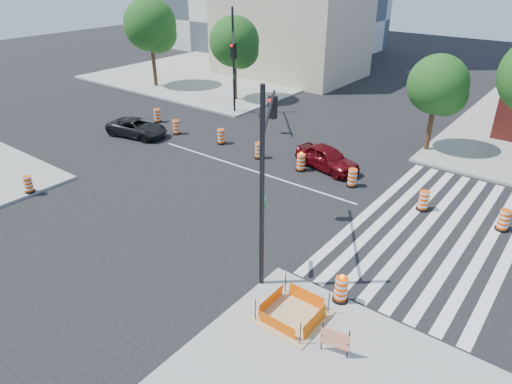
# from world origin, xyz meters

# --- Properties ---
(ground) EXTENTS (120.00, 120.00, 0.00)m
(ground) POSITION_xyz_m (0.00, 0.00, 0.00)
(ground) COLOR black
(ground) RESTS_ON ground
(sidewalk_nw) EXTENTS (22.00, 22.00, 0.15)m
(sidewalk_nw) POSITION_xyz_m (-18.00, 18.00, 0.07)
(sidewalk_nw) COLOR gray
(sidewalk_nw) RESTS_ON ground
(crosswalk_east) EXTENTS (6.75, 13.50, 0.01)m
(crosswalk_east) POSITION_xyz_m (10.95, 0.00, 0.01)
(crosswalk_east) COLOR silver
(crosswalk_east) RESTS_ON ground
(lane_centerline) EXTENTS (14.00, 0.12, 0.01)m
(lane_centerline) POSITION_xyz_m (0.00, 0.00, 0.01)
(lane_centerline) COLOR silver
(lane_centerline) RESTS_ON ground
(excavation_pit) EXTENTS (2.20, 2.20, 0.90)m
(excavation_pit) POSITION_xyz_m (9.00, -9.00, 0.22)
(excavation_pit) COLOR tan
(excavation_pit) RESTS_ON ground
(beige_midrise) EXTENTS (14.00, 10.00, 10.00)m
(beige_midrise) POSITION_xyz_m (-12.00, 22.00, 5.00)
(beige_midrise) COLOR #B5AB8A
(beige_midrise) RESTS_ON ground
(red_coupe) EXTENTS (4.38, 2.51, 1.40)m
(red_coupe) POSITION_xyz_m (3.53, 2.91, 0.70)
(red_coupe) COLOR #51060C
(red_coupe) RESTS_ON ground
(dark_suv) EXTENTS (4.72, 2.86, 1.23)m
(dark_suv) POSITION_xyz_m (-9.82, -0.30, 0.61)
(dark_suv) COLOR black
(dark_suv) RESTS_ON ground
(signal_pole_se) EXTENTS (3.14, 4.97, 7.62)m
(signal_pole_se) POSITION_xyz_m (6.20, -6.80, 4.68)
(signal_pole_se) COLOR black
(signal_pole_se) RESTS_ON ground
(signal_pole_nw) EXTENTS (3.98, 4.62, 7.89)m
(signal_pole_nw) POSITION_xyz_m (-6.82, 6.74, 4.84)
(signal_pole_nw) COLOR black
(signal_pole_nw) RESTS_ON ground
(pit_drum) EXTENTS (0.58, 0.58, 1.14)m
(pit_drum) POSITION_xyz_m (9.90, -7.21, 0.62)
(pit_drum) COLOR black
(pit_drum) RESTS_ON ground
(sw_corner_drum) EXTENTS (0.53, 0.53, 0.91)m
(sw_corner_drum) POSITION_xyz_m (-7.22, -9.61, 0.57)
(sw_corner_drum) COLOR black
(sw_corner_drum) RESTS_ON ground
(barricade) EXTENTS (0.92, 0.24, 1.10)m
(barricade) POSITION_xyz_m (10.95, -9.57, 0.75)
(barricade) COLOR #FE4E05
(barricade) RESTS_ON ground
(tree_north_a) EXTENTS (4.80, 4.80, 8.16)m
(tree_north_a) POSITION_xyz_m (-19.23, 9.72, 5.48)
(tree_north_a) COLOR #382314
(tree_north_a) RESTS_ON ground
(tree_north_b) EXTENTS (4.17, 4.17, 7.08)m
(tree_north_b) POSITION_xyz_m (-10.10, 10.83, 4.76)
(tree_north_b) COLOR #382314
(tree_north_b) RESTS_ON ground
(tree_north_c) EXTENTS (3.64, 3.63, 6.17)m
(tree_north_c) POSITION_xyz_m (7.28, 9.36, 4.14)
(tree_north_c) COLOR #382314
(tree_north_c) RESTS_ON ground
(median_drum_0) EXTENTS (0.60, 0.60, 1.02)m
(median_drum_0) POSITION_xyz_m (-11.03, 2.59, 0.48)
(median_drum_0) COLOR black
(median_drum_0) RESTS_ON ground
(median_drum_1) EXTENTS (0.60, 0.60, 1.02)m
(median_drum_1) POSITION_xyz_m (-7.95, 1.65, 0.48)
(median_drum_1) COLOR black
(median_drum_1) RESTS_ON ground
(median_drum_2) EXTENTS (0.60, 0.60, 1.02)m
(median_drum_2) POSITION_xyz_m (-4.17, 2.18, 0.48)
(median_drum_2) COLOR black
(median_drum_2) RESTS_ON ground
(median_drum_3) EXTENTS (0.60, 0.60, 1.02)m
(median_drum_3) POSITION_xyz_m (-0.63, 1.73, 0.48)
(median_drum_3) COLOR black
(median_drum_3) RESTS_ON ground
(median_drum_4) EXTENTS (0.60, 0.60, 1.18)m
(median_drum_4) POSITION_xyz_m (2.45, 1.77, 0.49)
(median_drum_4) COLOR black
(median_drum_4) RESTS_ON ground
(median_drum_5) EXTENTS (0.60, 0.60, 1.02)m
(median_drum_5) POSITION_xyz_m (5.80, 1.72, 0.48)
(median_drum_5) COLOR black
(median_drum_5) RESTS_ON ground
(median_drum_6) EXTENTS (0.60, 0.60, 1.02)m
(median_drum_6) POSITION_xyz_m (9.81, 1.48, 0.48)
(median_drum_6) COLOR black
(median_drum_6) RESTS_ON ground
(median_drum_7) EXTENTS (0.60, 0.60, 1.02)m
(median_drum_7) POSITION_xyz_m (13.39, 1.85, 0.48)
(median_drum_7) COLOR black
(median_drum_7) RESTS_ON ground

